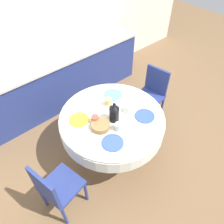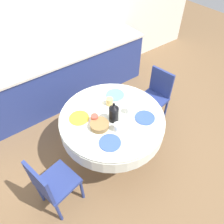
{
  "view_description": "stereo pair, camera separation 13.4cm",
  "coord_description": "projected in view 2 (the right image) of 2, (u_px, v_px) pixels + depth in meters",
  "views": [
    {
      "loc": [
        -1.21,
        -1.4,
        2.75
      ],
      "look_at": [
        0.0,
        0.0,
        0.86
      ],
      "focal_mm": 35.0,
      "sensor_mm": 36.0,
      "label": 1
    },
    {
      "loc": [
        -1.11,
        -1.49,
        2.75
      ],
      "look_at": [
        0.0,
        0.0,
        0.86
      ],
      "focal_mm": 35.0,
      "sensor_mm": 36.0,
      "label": 2
    }
  ],
  "objects": [
    {
      "name": "chair_right",
      "position": [
        51.0,
        184.0,
        2.37
      ],
      "size": [
        0.47,
        0.47,
        0.9
      ],
      "rotation": [
        0.0,
        0.0,
        -1.36
      ],
      "color": "navy",
      "rests_on": "ground_plane"
    },
    {
      "name": "dining_table",
      "position": [
        112.0,
        123.0,
        2.79
      ],
      "size": [
        1.32,
        1.32,
        0.78
      ],
      "color": "brown",
      "rests_on": "ground_plane"
    },
    {
      "name": "coffee_carafe",
      "position": [
        114.0,
        113.0,
        2.58
      ],
      "size": [
        0.12,
        0.12,
        0.28
      ],
      "color": "black",
      "rests_on": "dining_table"
    },
    {
      "name": "chair_left",
      "position": [
        156.0,
        94.0,
        3.41
      ],
      "size": [
        0.46,
        0.46,
        0.9
      ],
      "rotation": [
        0.0,
        0.0,
        -4.53
      ],
      "color": "navy",
      "rests_on": "ground_plane"
    },
    {
      "name": "cup_far_left",
      "position": [
        95.0,
        118.0,
        2.61
      ],
      "size": [
        0.09,
        0.09,
        0.1
      ],
      "primitive_type": "cylinder",
      "color": "#CC4C3D",
      "rests_on": "dining_table"
    },
    {
      "name": "ground_plane",
      "position": [
        112.0,
        152.0,
        3.26
      ],
      "size": [
        12.0,
        12.0,
        0.0
      ],
      "primitive_type": "plane",
      "color": "brown"
    },
    {
      "name": "plate_far_left",
      "position": [
        79.0,
        118.0,
        2.68
      ],
      "size": [
        0.25,
        0.25,
        0.01
      ],
      "primitive_type": "cylinder",
      "color": "yellow",
      "rests_on": "dining_table"
    },
    {
      "name": "wall_back",
      "position": [
        41.0,
        24.0,
        3.36
      ],
      "size": [
        7.0,
        0.05,
        2.6
      ],
      "color": "silver",
      "rests_on": "ground_plane"
    },
    {
      "name": "kitchen_counter",
      "position": [
        60.0,
        79.0,
        3.78
      ],
      "size": [
        3.24,
        0.64,
        0.91
      ],
      "color": "navy",
      "rests_on": "ground_plane"
    },
    {
      "name": "plate_far_right",
      "position": [
        115.0,
        95.0,
        2.98
      ],
      "size": [
        0.25,
        0.25,
        0.01
      ],
      "primitive_type": "cylinder",
      "color": "#60BCB7",
      "rests_on": "dining_table"
    },
    {
      "name": "cup_near_left",
      "position": [
        117.0,
        127.0,
        2.52
      ],
      "size": [
        0.09,
        0.09,
        0.1
      ],
      "primitive_type": "cylinder",
      "color": "white",
      "rests_on": "dining_table"
    },
    {
      "name": "cup_far_right",
      "position": [
        110.0,
        102.0,
        2.82
      ],
      "size": [
        0.09,
        0.09,
        0.1
      ],
      "primitive_type": "cylinder",
      "color": "#DBB766",
      "rests_on": "dining_table"
    },
    {
      "name": "plate_near_left",
      "position": [
        110.0,
        143.0,
        2.42
      ],
      "size": [
        0.25,
        0.25,
        0.01
      ],
      "primitive_type": "cylinder",
      "color": "#3856AD",
      "rests_on": "dining_table"
    },
    {
      "name": "plate_near_right",
      "position": [
        145.0,
        118.0,
        2.68
      ],
      "size": [
        0.25,
        0.25,
        0.01
      ],
      "primitive_type": "cylinder",
      "color": "#3856AD",
      "rests_on": "dining_table"
    },
    {
      "name": "cup_near_right",
      "position": [
        129.0,
        110.0,
        2.72
      ],
      "size": [
        0.09,
        0.09,
        0.1
      ],
      "primitive_type": "cylinder",
      "color": "white",
      "rests_on": "dining_table"
    },
    {
      "name": "bread_basket",
      "position": [
        99.0,
        125.0,
        2.56
      ],
      "size": [
        0.22,
        0.22,
        0.07
      ],
      "primitive_type": "cylinder",
      "color": "olive",
      "rests_on": "dining_table"
    }
  ]
}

